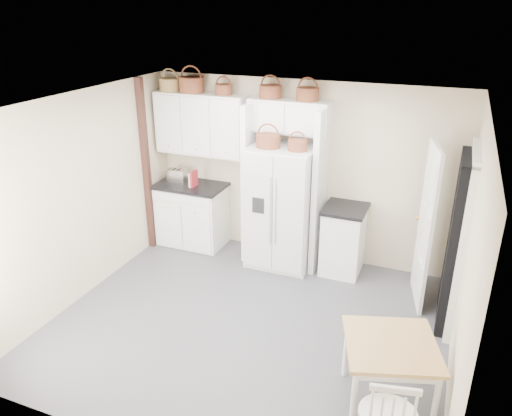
% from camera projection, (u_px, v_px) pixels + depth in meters
% --- Properties ---
extents(floor, '(4.50, 4.50, 0.00)m').
position_uv_depth(floor, '(248.00, 324.00, 5.96)').
color(floor, '#4A4A4D').
rests_on(floor, ground).
extents(ceiling, '(4.50, 4.50, 0.00)m').
position_uv_depth(ceiling, '(247.00, 107.00, 4.96)').
color(ceiling, white).
rests_on(ceiling, wall_back).
extents(wall_back, '(4.50, 0.00, 4.50)m').
position_uv_depth(wall_back, '(302.00, 172.00, 7.18)').
color(wall_back, beige).
rests_on(wall_back, floor).
extents(wall_left, '(0.00, 4.00, 4.00)m').
position_uv_depth(wall_left, '(82.00, 197.00, 6.24)').
color(wall_left, beige).
rests_on(wall_left, floor).
extents(wall_right, '(0.00, 4.00, 4.00)m').
position_uv_depth(wall_right, '(468.00, 262.00, 4.69)').
color(wall_right, beige).
rests_on(wall_right, floor).
extents(refrigerator, '(0.91, 0.73, 1.75)m').
position_uv_depth(refrigerator, '(282.00, 207.00, 7.05)').
color(refrigerator, silver).
rests_on(refrigerator, floor).
extents(base_cab_left, '(1.02, 0.64, 0.94)m').
position_uv_depth(base_cab_left, '(193.00, 215.00, 7.81)').
color(base_cab_left, white).
rests_on(base_cab_left, floor).
extents(base_cab_right, '(0.53, 0.64, 0.93)m').
position_uv_depth(base_cab_right, '(343.00, 241.00, 6.99)').
color(base_cab_right, white).
rests_on(base_cab_right, floor).
extents(dining_table, '(1.04, 1.04, 0.69)m').
position_uv_depth(dining_table, '(388.00, 373.00, 4.68)').
color(dining_table, '#AD8846').
rests_on(dining_table, floor).
extents(windsor_chair, '(0.56, 0.52, 0.98)m').
position_uv_depth(windsor_chair, '(388.00, 414.00, 4.03)').
color(windsor_chair, white).
rests_on(windsor_chair, floor).
extents(counter_left, '(1.06, 0.69, 0.04)m').
position_uv_depth(counter_left, '(191.00, 185.00, 7.62)').
color(counter_left, black).
rests_on(counter_left, base_cab_left).
extents(counter_right, '(0.57, 0.68, 0.04)m').
position_uv_depth(counter_right, '(346.00, 208.00, 6.80)').
color(counter_right, black).
rests_on(counter_right, base_cab_right).
extents(toaster, '(0.30, 0.19, 0.20)m').
position_uv_depth(toaster, '(177.00, 176.00, 7.66)').
color(toaster, silver).
rests_on(toaster, counter_left).
extents(cookbook_red, '(0.05, 0.17, 0.25)m').
position_uv_depth(cookbook_red, '(194.00, 179.00, 7.46)').
color(cookbook_red, maroon).
rests_on(cookbook_red, counter_left).
extents(cookbook_cream, '(0.03, 0.15, 0.22)m').
position_uv_depth(cookbook_cream, '(192.00, 179.00, 7.48)').
color(cookbook_cream, beige).
rests_on(cookbook_cream, counter_left).
extents(basket_upper_a, '(0.32, 0.32, 0.18)m').
position_uv_depth(basket_upper_a, '(170.00, 85.00, 7.28)').
color(basket_upper_a, brown).
rests_on(basket_upper_a, upper_cabinet).
extents(basket_upper_b, '(0.37, 0.37, 0.22)m').
position_uv_depth(basket_upper_b, '(192.00, 85.00, 7.15)').
color(basket_upper_b, brown).
rests_on(basket_upper_b, upper_cabinet).
extents(basket_upper_c, '(0.25, 0.25, 0.15)m').
position_uv_depth(basket_upper_c, '(224.00, 90.00, 6.99)').
color(basket_upper_c, brown).
rests_on(basket_upper_c, upper_cabinet).
extents(basket_bridge_a, '(0.31, 0.31, 0.17)m').
position_uv_depth(basket_bridge_a, '(270.00, 92.00, 6.74)').
color(basket_bridge_a, brown).
rests_on(basket_bridge_a, bridge_cabinet).
extents(basket_bridge_b, '(0.30, 0.30, 0.17)m').
position_uv_depth(basket_bridge_b, '(307.00, 94.00, 6.56)').
color(basket_bridge_b, brown).
rests_on(basket_bridge_b, bridge_cabinet).
extents(basket_fridge_a, '(0.33, 0.33, 0.18)m').
position_uv_depth(basket_fridge_a, '(268.00, 141.00, 6.66)').
color(basket_fridge_a, brown).
rests_on(basket_fridge_a, refrigerator).
extents(basket_fridge_b, '(0.26, 0.26, 0.14)m').
position_uv_depth(basket_fridge_b, '(297.00, 145.00, 6.52)').
color(basket_fridge_b, brown).
rests_on(basket_fridge_b, refrigerator).
extents(upper_cabinet, '(1.40, 0.34, 0.90)m').
position_uv_depth(upper_cabinet, '(202.00, 124.00, 7.32)').
color(upper_cabinet, white).
rests_on(upper_cabinet, wall_back).
extents(bridge_cabinet, '(1.12, 0.34, 0.45)m').
position_uv_depth(bridge_cabinet, '(289.00, 116.00, 6.76)').
color(bridge_cabinet, white).
rests_on(bridge_cabinet, wall_back).
extents(fridge_panel_left, '(0.08, 0.60, 2.30)m').
position_uv_depth(fridge_panel_left, '(251.00, 182.00, 7.20)').
color(fridge_panel_left, white).
rests_on(fridge_panel_left, floor).
extents(fridge_panel_right, '(0.08, 0.60, 2.30)m').
position_uv_depth(fridge_panel_right, '(320.00, 191.00, 6.85)').
color(fridge_panel_right, white).
rests_on(fridge_panel_right, floor).
extents(trim_post, '(0.09, 0.09, 2.60)m').
position_uv_depth(trim_post, '(146.00, 167.00, 7.38)').
color(trim_post, '#391A14').
rests_on(trim_post, floor).
extents(doorway_void, '(0.18, 0.85, 2.05)m').
position_uv_depth(doorway_void, '(456.00, 243.00, 5.68)').
color(doorway_void, black).
rests_on(doorway_void, floor).
extents(door_slab, '(0.21, 0.79, 2.05)m').
position_uv_depth(door_slab, '(426.00, 226.00, 6.09)').
color(door_slab, white).
rests_on(door_slab, floor).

